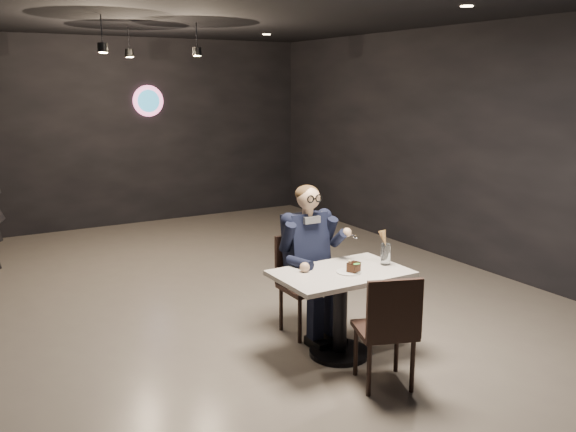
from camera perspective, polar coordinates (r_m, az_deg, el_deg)
floor at (r=6.26m, az=-6.70°, el=-9.20°), size 9.00×9.00×0.00m
wall_sign at (r=10.30m, az=-12.96°, el=10.45°), size 0.50×0.06×0.50m
pendant_lights at (r=7.73m, az=-13.46°, el=16.42°), size 1.40×1.20×0.36m
main_table at (r=5.26m, az=4.90°, el=-9.08°), size 1.10×0.70×0.75m
chair_far at (r=5.66m, az=1.70°, el=-6.54°), size 0.42×0.46×0.92m
chair_near at (r=4.79m, az=9.01°, el=-10.29°), size 0.55×0.57×0.92m
seated_man at (r=5.58m, az=1.72°, el=-4.01°), size 0.60×0.80×1.44m
dessert_plate at (r=5.10m, az=5.71°, el=-5.23°), size 0.21×0.21×0.01m
cake_slice at (r=5.09m, az=6.16°, el=-4.80°), size 0.12×0.11×0.07m
mint_leaf at (r=5.03m, az=6.46°, el=-4.47°), size 0.07×0.04×0.01m
sundae_glass at (r=5.34m, az=9.13°, el=-3.55°), size 0.08×0.08×0.18m
wafer_cone at (r=5.24m, az=8.96°, el=-2.07°), size 0.08×0.08×0.14m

